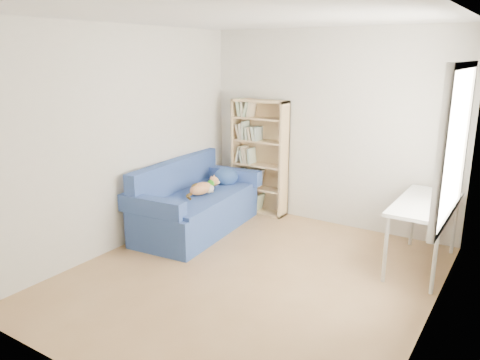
# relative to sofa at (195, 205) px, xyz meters

# --- Properties ---
(ground) EXTENTS (4.00, 4.00, 0.00)m
(ground) POSITION_rel_sofa_xyz_m (1.34, -0.79, -0.34)
(ground) COLOR #966E44
(ground) RESTS_ON ground
(room_shell) EXTENTS (3.54, 4.04, 2.62)m
(room_shell) POSITION_rel_sofa_xyz_m (1.43, -0.76, 1.29)
(room_shell) COLOR silver
(room_shell) RESTS_ON ground
(sofa) EXTENTS (1.05, 1.93, 0.91)m
(sofa) POSITION_rel_sofa_xyz_m (0.00, 0.00, 0.00)
(sofa) COLOR navy
(sofa) RESTS_ON ground
(bookshelf) EXTENTS (0.82, 0.26, 1.65)m
(bookshelf) POSITION_rel_sofa_xyz_m (0.35, 1.07, 0.42)
(bookshelf) COLOR tan
(bookshelf) RESTS_ON ground
(desk) EXTENTS (0.57, 1.24, 0.75)m
(desk) POSITION_rel_sofa_xyz_m (2.78, 0.43, 0.34)
(desk) COLOR white
(desk) RESTS_ON ground
(pen_cup) EXTENTS (0.09, 0.09, 0.18)m
(pen_cup) POSITION_rel_sofa_xyz_m (2.89, 0.70, 0.47)
(pen_cup) COLOR white
(pen_cup) RESTS_ON desk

